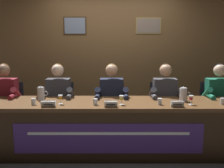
% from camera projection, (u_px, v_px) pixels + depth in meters
% --- Properties ---
extents(ground_plane, '(12.00, 12.00, 0.00)m').
position_uv_depth(ground_plane, '(112.00, 151.00, 3.69)').
color(ground_plane, '#4C4742').
extents(wall_back_panelled, '(5.69, 0.14, 2.60)m').
position_uv_depth(wall_back_panelled, '(112.00, 55.00, 5.00)').
color(wall_back_panelled, brown).
rests_on(wall_back_panelled, ground_plane).
extents(conference_table, '(4.49, 0.80, 0.73)m').
position_uv_depth(conference_table, '(112.00, 119.00, 3.49)').
color(conference_table, brown).
rests_on(conference_table, ground_plane).
extents(chair_far_left, '(0.44, 0.44, 0.90)m').
position_uv_depth(chair_far_left, '(10.00, 111.00, 4.20)').
color(chair_far_left, black).
rests_on(chair_far_left, ground_plane).
extents(panelist_far_left, '(0.51, 0.48, 1.23)m').
position_uv_depth(panelist_far_left, '(4.00, 97.00, 3.96)').
color(panelist_far_left, black).
rests_on(panelist_far_left, ground_plane).
extents(chair_left, '(0.44, 0.44, 0.90)m').
position_uv_depth(chair_left, '(61.00, 111.00, 4.20)').
color(chair_left, black).
rests_on(chair_left, ground_plane).
extents(panelist_left, '(0.51, 0.48, 1.23)m').
position_uv_depth(panelist_left, '(58.00, 97.00, 3.96)').
color(panelist_left, black).
rests_on(panelist_left, ground_plane).
extents(nameplate_left, '(0.19, 0.06, 0.08)m').
position_uv_depth(nameplate_left, '(49.00, 104.00, 3.27)').
color(nameplate_left, white).
rests_on(nameplate_left, conference_table).
extents(juice_glass_left, '(0.06, 0.06, 0.12)m').
position_uv_depth(juice_glass_left, '(61.00, 98.00, 3.42)').
color(juice_glass_left, white).
rests_on(juice_glass_left, conference_table).
extents(water_cup_left, '(0.06, 0.06, 0.08)m').
position_uv_depth(water_cup_left, '(34.00, 102.00, 3.39)').
color(water_cup_left, silver).
rests_on(water_cup_left, conference_table).
extents(chair_center, '(0.44, 0.44, 0.90)m').
position_uv_depth(chair_center, '(112.00, 111.00, 4.20)').
color(chair_center, black).
rests_on(chair_center, ground_plane).
extents(panelist_center, '(0.51, 0.48, 1.23)m').
position_uv_depth(panelist_center, '(112.00, 97.00, 3.96)').
color(panelist_center, black).
rests_on(panelist_center, ground_plane).
extents(nameplate_center, '(0.17, 0.06, 0.08)m').
position_uv_depth(nameplate_center, '(111.00, 104.00, 3.26)').
color(nameplate_center, white).
rests_on(nameplate_center, conference_table).
extents(juice_glass_center, '(0.06, 0.06, 0.12)m').
position_uv_depth(juice_glass_center, '(122.00, 98.00, 3.38)').
color(juice_glass_center, white).
rests_on(juice_glass_center, conference_table).
extents(water_cup_center, '(0.06, 0.06, 0.08)m').
position_uv_depth(water_cup_center, '(96.00, 102.00, 3.37)').
color(water_cup_center, silver).
rests_on(water_cup_center, conference_table).
extents(chair_right, '(0.44, 0.44, 0.90)m').
position_uv_depth(chair_right, '(163.00, 111.00, 4.20)').
color(chair_right, black).
rests_on(chair_right, ground_plane).
extents(panelist_right, '(0.51, 0.48, 1.23)m').
position_uv_depth(panelist_right, '(166.00, 97.00, 3.96)').
color(panelist_right, black).
rests_on(panelist_right, ground_plane).
extents(nameplate_right, '(0.17, 0.06, 0.08)m').
position_uv_depth(nameplate_right, '(178.00, 104.00, 3.27)').
color(nameplate_right, white).
rests_on(nameplate_right, conference_table).
extents(juice_glass_right, '(0.06, 0.06, 0.12)m').
position_uv_depth(juice_glass_right, '(191.00, 98.00, 3.39)').
color(juice_glass_right, white).
rests_on(juice_glass_right, conference_table).
extents(water_cup_right, '(0.06, 0.06, 0.08)m').
position_uv_depth(water_cup_right, '(160.00, 102.00, 3.39)').
color(water_cup_right, silver).
rests_on(water_cup_right, conference_table).
extents(chair_far_right, '(0.44, 0.44, 0.90)m').
position_uv_depth(chair_far_right, '(214.00, 111.00, 4.20)').
color(chair_far_right, black).
rests_on(chair_far_right, ground_plane).
extents(panelist_far_right, '(0.51, 0.48, 1.23)m').
position_uv_depth(panelist_far_right, '(220.00, 97.00, 3.95)').
color(panelist_far_right, black).
rests_on(panelist_far_right, ground_plane).
extents(water_cup_far_right, '(0.06, 0.06, 0.08)m').
position_uv_depth(water_cup_far_right, '(223.00, 102.00, 3.41)').
color(water_cup_far_right, silver).
rests_on(water_cup_far_right, conference_table).
extents(water_pitcher_left_side, '(0.15, 0.10, 0.21)m').
position_uv_depth(water_pitcher_left_side, '(42.00, 94.00, 3.65)').
color(water_pitcher_left_side, silver).
rests_on(water_pitcher_left_side, conference_table).
extents(water_pitcher_right_side, '(0.15, 0.10, 0.21)m').
position_uv_depth(water_pitcher_right_side, '(184.00, 95.00, 3.59)').
color(water_pitcher_right_side, silver).
rests_on(water_pitcher_right_side, conference_table).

